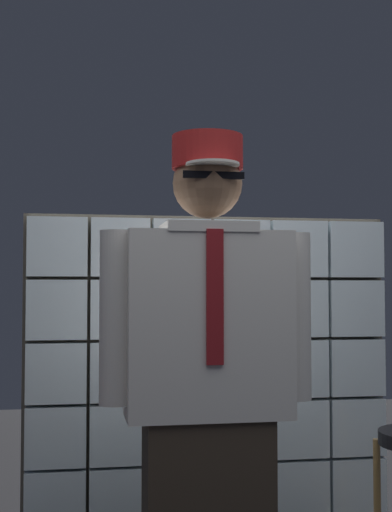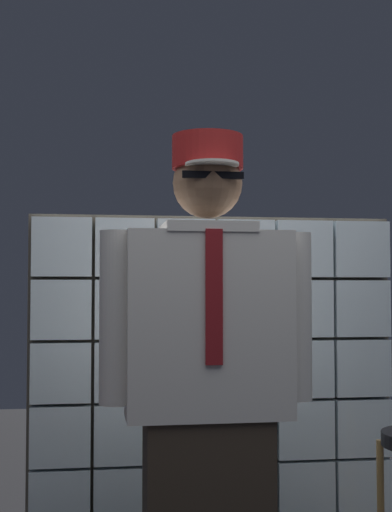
% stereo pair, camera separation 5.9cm
% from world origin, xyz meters
% --- Properties ---
extents(glass_block_wall, '(1.67, 0.10, 1.67)m').
position_xyz_m(glass_block_wall, '(-0.00, 1.20, 0.82)').
color(glass_block_wall, silver).
rests_on(glass_block_wall, ground).
extents(standing_person, '(0.73, 0.31, 1.85)m').
position_xyz_m(standing_person, '(-0.16, 0.42, 0.96)').
color(standing_person, '#382D23').
rests_on(standing_person, ground).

